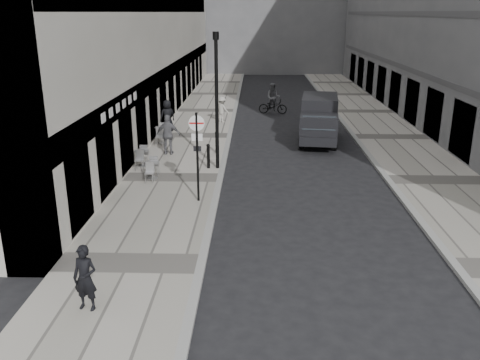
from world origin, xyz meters
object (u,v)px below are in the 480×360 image
at_px(lamppost, 217,95).
at_px(walking_man, 85,278).
at_px(sign_post, 197,145).
at_px(panel_van, 319,117).
at_px(cyclist, 273,102).

bearing_deg(lamppost, walking_man, -101.00).
height_order(walking_man, lamppost, lamppost).
height_order(sign_post, panel_van, sign_post).
distance_m(lamppost, panel_van, 7.74).
bearing_deg(cyclist, lamppost, -92.02).
bearing_deg(panel_van, lamppost, -125.64).
bearing_deg(walking_man, sign_post, 87.52).
xyz_separation_m(walking_man, panel_van, (7.28, 16.81, 0.43)).
distance_m(walking_man, lamppost, 11.80).
bearing_deg(sign_post, cyclist, 79.40).
distance_m(walking_man, cyclist, 25.22).
relative_size(sign_post, panel_van, 0.62).
xyz_separation_m(lamppost, cyclist, (2.85, 13.37, -2.54)).
relative_size(walking_man, cyclist, 0.76).
height_order(sign_post, lamppost, lamppost).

